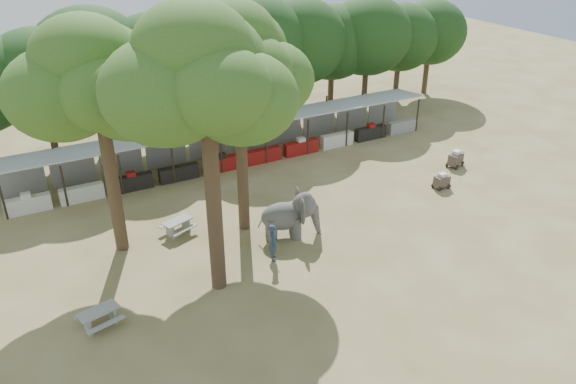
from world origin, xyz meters
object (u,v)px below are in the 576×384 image
yard_tree_left (92,81)px  picnic_table_far (178,225)px  yard_tree_center (200,77)px  picnic_table_near (99,316)px  yard_tree_back (233,61)px  elephant (290,215)px  cart_back (456,159)px  cart_front (442,181)px  handler (273,242)px

yard_tree_left → picnic_table_far: yard_tree_left is taller
yard_tree_center → picnic_table_far: 9.98m
picnic_table_near → picnic_table_far: picnic_table_near is taller
yard_tree_center → yard_tree_back: bearing=53.1°
elephant → cart_back: 13.36m
cart_front → yard_tree_left: bearing=170.9°
handler → cart_front: (11.98, 1.98, -0.46)m
yard_tree_back → picnic_table_far: (-3.05, 0.84, -8.06)m
cart_back → picnic_table_near: bearing=172.2°
handler → cart_front: 12.15m
yard_tree_left → cart_front: size_ratio=11.28×
yard_tree_back → picnic_table_far: yard_tree_back is taller
elephant → picnic_table_near: bearing=-147.9°
picnic_table_near → cart_back: size_ratio=1.43×
yard_tree_left → picnic_table_near: yard_tree_left is taller
yard_tree_left → elephant: size_ratio=3.47×
yard_tree_back → elephant: (1.83, -2.01, -7.36)m
yard_tree_center → cart_back: 20.42m
yard_tree_left → picnic_table_near: (-1.97, -5.46, -7.70)m
handler → yard_tree_center: bearing=120.6°
yard_tree_left → picnic_table_far: (2.95, -0.16, -7.71)m
yard_tree_left → cart_front: bearing=-7.9°
yard_tree_left → picnic_table_far: 8.26m
yard_tree_back → handler: yard_tree_back is taller
yard_tree_center → cart_back: (17.96, 4.39, -8.68)m
picnic_table_near → cart_front: 20.30m
yard_tree_center → elephant: bearing=22.4°
picnic_table_far → picnic_table_near: bearing=-153.2°
picnic_table_near → cart_front: (20.08, 2.94, -0.04)m
yard_tree_center → cart_back: yard_tree_center is taller
yard_tree_back → picnic_table_far: 8.65m
handler → picnic_table_near: size_ratio=1.01×
cart_front → picnic_table_near: bearing=-172.8°
elephant → cart_back: size_ratio=2.47×
yard_tree_left → handler: 10.52m
yard_tree_center → handler: size_ratio=6.51×
yard_tree_left → elephant: yard_tree_left is taller
picnic_table_near → cart_back: 23.44m
handler → cart_front: handler is taller
cart_back → elephant: bearing=170.6°
handler → cart_back: 15.33m
yard_tree_back → elephant: bearing=-47.7°
elephant → picnic_table_near: 10.13m
yard_tree_center → picnic_table_near: yard_tree_center is taller
yard_tree_center → yard_tree_left: bearing=121.0°
cart_back → yard_tree_back: bearing=161.8°
yard_tree_back → picnic_table_near: size_ratio=6.19×
picnic_table_far → cart_front: cart_front is taller
yard_tree_left → handler: bearing=-36.3°
yard_tree_center → handler: yard_tree_center is taller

